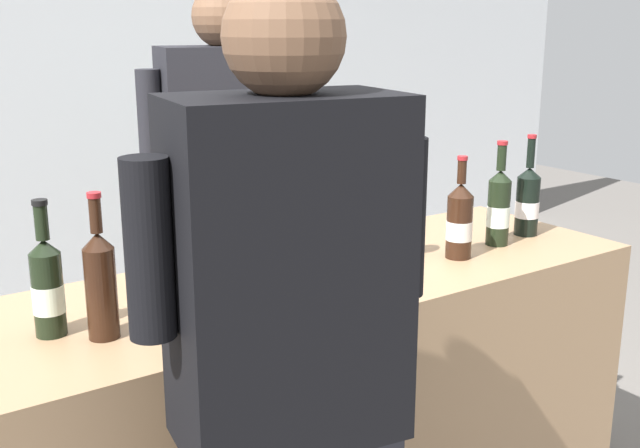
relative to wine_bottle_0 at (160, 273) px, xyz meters
name	(u,v)px	position (x,y,z in m)	size (l,w,h in m)	color
wall_back	(50,67)	(0.53, 2.70, 0.34)	(8.00, 0.10, 2.80)	silver
counter	(323,419)	(0.53, 0.10, -0.60)	(1.98, 0.67, 0.93)	#9E7A56
wine_bottle_0	(160,273)	(0.00, 0.00, 0.00)	(0.08, 0.08, 0.35)	black
wine_bottle_1	(47,286)	(-0.24, 0.09, -0.01)	(0.07, 0.07, 0.32)	black
wine_bottle_2	(101,282)	(-0.14, 0.00, 0.00)	(0.07, 0.07, 0.34)	black
wine_bottle_3	(343,213)	(0.70, 0.22, 0.00)	(0.07, 0.07, 0.34)	black
wine_bottle_4	(460,221)	(0.97, -0.01, -0.01)	(0.08, 0.08, 0.32)	black
wine_bottle_5	(528,201)	(1.34, 0.05, -0.01)	(0.08, 0.08, 0.34)	black
wine_bottle_6	(261,223)	(0.44, 0.28, -0.01)	(0.07, 0.07, 0.33)	black
wine_bottle_7	(315,246)	(0.43, -0.02, 0.00)	(0.07, 0.07, 0.34)	black
wine_bottle_8	(499,207)	(1.17, 0.02, -0.01)	(0.07, 0.07, 0.34)	black
wine_glass	(409,220)	(0.85, 0.09, -0.02)	(0.07, 0.07, 0.17)	silver
ice_bucket	(203,252)	(0.17, 0.12, -0.01)	(0.22, 0.22, 0.24)	silver
person_server	(231,247)	(0.56, 0.70, -0.20)	(0.59, 0.33, 1.76)	black
potted_shrub	(263,190)	(1.11, 1.41, -0.19)	(0.48, 0.51, 1.19)	brown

